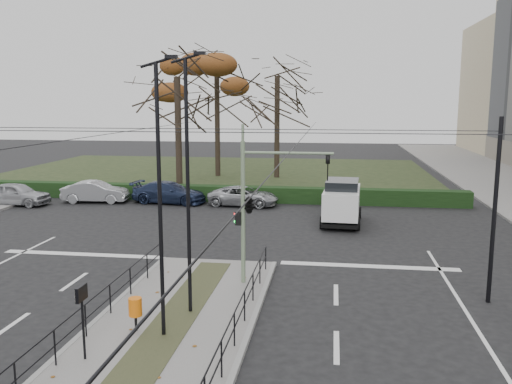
# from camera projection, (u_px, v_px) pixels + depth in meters

# --- Properties ---
(ground) EXTENTS (140.00, 140.00, 0.00)m
(ground) POSITION_uv_depth(u_px,v_px,m) (185.00, 309.00, 17.01)
(ground) COLOR black
(ground) RESTS_ON ground
(median_island) EXTENTS (4.40, 15.00, 0.14)m
(median_island) POSITION_uv_depth(u_px,v_px,m) (160.00, 342.00, 14.56)
(median_island) COLOR slate
(median_island) RESTS_ON ground
(park) EXTENTS (38.00, 26.00, 0.10)m
(park) POSITION_uv_depth(u_px,v_px,m) (216.00, 173.00, 49.08)
(park) COLOR black
(park) RESTS_ON ground
(hedge) EXTENTS (38.00, 1.00, 1.00)m
(hedge) POSITION_uv_depth(u_px,v_px,m) (173.00, 192.00, 35.92)
(hedge) COLOR black
(hedge) RESTS_ON ground
(median_railing) EXTENTS (4.14, 13.24, 0.92)m
(median_railing) POSITION_uv_depth(u_px,v_px,m) (158.00, 311.00, 14.31)
(median_railing) COLOR black
(median_railing) RESTS_ON median_island
(catenary) EXTENTS (20.00, 34.00, 6.00)m
(catenary) POSITION_uv_depth(u_px,v_px,m) (196.00, 194.00, 18.03)
(catenary) COLOR black
(catenary) RESTS_ON ground
(traffic_light) EXTENTS (3.39, 1.94, 4.98)m
(traffic_light) POSITION_uv_depth(u_px,v_px,m) (251.00, 202.00, 18.65)
(traffic_light) COLOR slate
(traffic_light) RESTS_ON median_island
(litter_bin) EXTENTS (0.37, 0.37, 0.95)m
(litter_bin) POSITION_uv_depth(u_px,v_px,m) (135.00, 307.00, 14.99)
(litter_bin) COLOR black
(litter_bin) RESTS_ON median_island
(info_panel) EXTENTS (0.11, 0.49, 1.90)m
(info_panel) POSITION_uv_depth(u_px,v_px,m) (82.00, 302.00, 13.20)
(info_panel) COLOR black
(info_panel) RESTS_ON median_island
(streetlamp_median_near) EXTENTS (0.62, 0.13, 7.47)m
(streetlamp_median_near) POSITION_uv_depth(u_px,v_px,m) (160.00, 199.00, 14.20)
(streetlamp_median_near) COLOR black
(streetlamp_median_near) RESTS_ON median_island
(streetlamp_median_far) EXTENTS (0.64, 0.13, 7.70)m
(streetlamp_median_far) POSITION_uv_depth(u_px,v_px,m) (188.00, 185.00, 15.82)
(streetlamp_median_far) COLOR black
(streetlamp_median_far) RESTS_ON median_island
(parked_car_first) EXTENTS (4.31, 1.92, 1.44)m
(parked_car_first) POSITION_uv_depth(u_px,v_px,m) (16.00, 194.00, 33.96)
(parked_car_first) COLOR #989A9F
(parked_car_first) RESTS_ON ground
(parked_car_second) EXTENTS (4.32, 1.88, 1.38)m
(parked_car_second) POSITION_uv_depth(u_px,v_px,m) (96.00, 192.00, 34.91)
(parked_car_second) COLOR #989A9F
(parked_car_second) RESTS_ON ground
(parked_car_third) EXTENTS (4.95, 2.43, 1.38)m
(parked_car_third) POSITION_uv_depth(u_px,v_px,m) (169.00, 192.00, 34.66)
(parked_car_third) COLOR #1C2641
(parked_car_third) RESTS_ON ground
(parked_car_fourth) EXTENTS (4.54, 2.42, 1.21)m
(parked_car_fourth) POSITION_uv_depth(u_px,v_px,m) (244.00, 196.00, 33.82)
(parked_car_fourth) COLOR #989A9F
(parked_car_fourth) RESTS_ON ground
(white_van) EXTENTS (2.24, 4.48, 2.35)m
(white_van) POSITION_uv_depth(u_px,v_px,m) (342.00, 201.00, 28.76)
(white_van) COLOR silver
(white_van) RESTS_ON ground
(rust_tree) EXTENTS (9.73, 9.73, 11.38)m
(rust_tree) POSITION_uv_depth(u_px,v_px,m) (217.00, 74.00, 45.45)
(rust_tree) COLOR black
(rust_tree) RESTS_ON park
(bare_tree_center) EXTENTS (6.85, 6.85, 11.20)m
(bare_tree_center) POSITION_uv_depth(u_px,v_px,m) (277.00, 83.00, 44.61)
(bare_tree_center) COLOR black
(bare_tree_center) RESTS_ON park
(bare_tree_near) EXTENTS (6.78, 6.78, 10.60)m
(bare_tree_near) POSITION_uv_depth(u_px,v_px,m) (177.00, 86.00, 36.44)
(bare_tree_near) COLOR black
(bare_tree_near) RESTS_ON park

